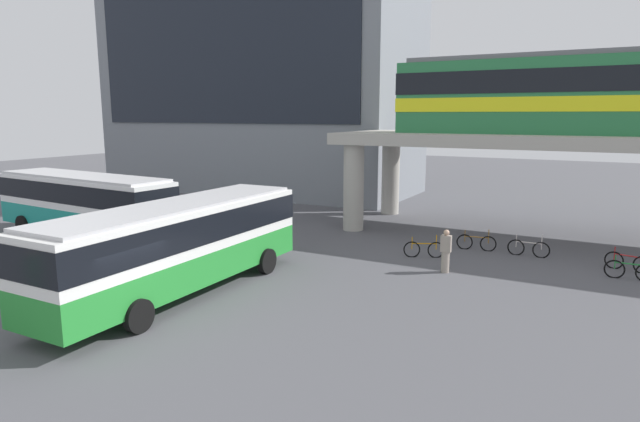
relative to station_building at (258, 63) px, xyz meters
name	(u,v)px	position (x,y,z in m)	size (l,w,h in m)	color
ground_plane	(296,252)	(13.49, -16.84, -10.28)	(120.00, 120.00, 0.00)	#515156
station_building	(258,63)	(0.00, 0.00, 0.00)	(25.37, 10.36, 20.55)	slate
bus_main	(178,239)	(12.92, -23.68, -8.29)	(2.81, 11.05, 3.22)	#268C33
bus_secondary	(84,199)	(2.58, -19.34, -8.29)	(11.19, 3.32, 3.22)	teal
bicycle_green	(630,271)	(26.76, -14.33, -9.92)	(1.79, 0.09, 1.04)	black
bicycle_silver	(528,248)	(22.90, -12.53, -9.92)	(1.79, 0.07, 1.04)	black
bicycle_brown	(476,243)	(20.63, -12.50, -9.92)	(1.78, 0.29, 1.04)	black
bicycle_red	(628,262)	(26.72, -13.02, -9.92)	(1.74, 0.55, 1.04)	black
bicycle_orange	(424,249)	(18.88, -14.88, -9.92)	(1.66, 0.78, 1.04)	black
pedestrian_waiting_near_stop	(446,252)	(20.31, -16.68, -9.46)	(0.41, 0.32, 1.73)	gray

